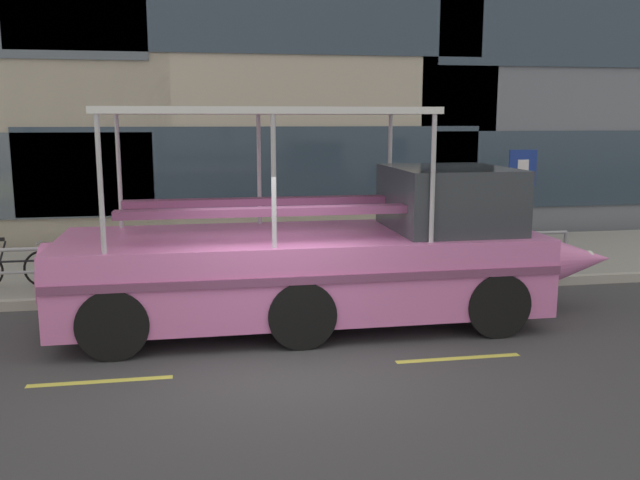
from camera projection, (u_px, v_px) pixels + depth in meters
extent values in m
plane|color=#3D3D3F|center=(283.00, 355.00, 9.59)|extent=(120.00, 120.00, 0.00)
cube|color=#99968E|center=(251.00, 266.00, 15.00)|extent=(32.00, 4.80, 0.18)
cube|color=#B2ADA3|center=(262.00, 294.00, 12.59)|extent=(32.00, 0.18, 0.18)
cube|color=#DBD64C|center=(101.00, 381.00, 8.64)|extent=(1.80, 0.12, 0.01)
cube|color=#DBD64C|center=(458.00, 358.00, 9.47)|extent=(1.80, 0.12, 0.01)
cube|color=#2D3D4C|center=(258.00, 170.00, 17.42)|extent=(11.89, 0.06, 2.19)
cube|color=#2D3D4C|center=(256.00, 8.00, 16.71)|extent=(11.89, 0.06, 2.19)
cube|color=#2D3D4C|center=(593.00, 168.00, 19.07)|extent=(9.29, 0.06, 2.10)
cube|color=#2D3D4C|center=(603.00, 27.00, 18.39)|extent=(9.29, 0.06, 2.10)
cylinder|color=#9EA0A8|center=(274.00, 241.00, 12.80)|extent=(11.98, 0.07, 0.07)
cylinder|color=#9EA0A8|center=(274.00, 263.00, 12.87)|extent=(11.98, 0.06, 0.06)
cylinder|color=#9EA0A8|center=(53.00, 271.00, 12.18)|extent=(0.09, 0.09, 0.83)
cylinder|color=#9EA0A8|center=(167.00, 267.00, 12.53)|extent=(0.09, 0.09, 0.83)
cylinder|color=#9EA0A8|center=(274.00, 263.00, 12.87)|extent=(0.09, 0.09, 0.83)
cylinder|color=#9EA0A8|center=(376.00, 259.00, 13.22)|extent=(0.09, 0.09, 0.83)
cylinder|color=#9EA0A8|center=(473.00, 255.00, 13.57)|extent=(0.09, 0.09, 0.83)
cylinder|color=#9EA0A8|center=(565.00, 252.00, 13.92)|extent=(0.09, 0.09, 0.83)
cylinder|color=#4C4F54|center=(519.00, 210.00, 14.13)|extent=(0.08, 0.08, 2.45)
cube|color=navy|center=(523.00, 168.00, 13.92)|extent=(0.60, 0.04, 0.76)
cube|color=white|center=(523.00, 168.00, 13.90)|extent=(0.24, 0.01, 0.36)
torus|color=black|center=(43.00, 269.00, 12.67)|extent=(0.70, 0.04, 0.70)
cylinder|color=black|center=(13.00, 261.00, 12.55)|extent=(0.95, 0.04, 0.04)
cylinder|color=black|center=(2.00, 254.00, 12.50)|extent=(0.19, 0.04, 0.51)
cylinder|color=#A5A5AA|center=(39.00, 243.00, 12.57)|extent=(0.03, 0.46, 0.03)
cube|color=pink|center=(302.00, 270.00, 10.94)|extent=(7.53, 2.58, 1.21)
cone|color=pink|center=(565.00, 260.00, 11.75)|extent=(1.69, 1.15, 1.15)
cylinder|color=pink|center=(57.00, 280.00, 10.29)|extent=(0.38, 1.15, 1.15)
cube|color=#783F64|center=(316.00, 280.00, 9.65)|extent=(7.53, 0.04, 0.12)
sphere|color=white|center=(588.00, 256.00, 11.81)|extent=(0.22, 0.22, 0.22)
cube|color=#33383D|center=(449.00, 198.00, 11.17)|extent=(1.88, 2.17, 1.02)
cube|color=silver|center=(265.00, 111.00, 10.40)|extent=(4.89, 2.37, 0.10)
cylinder|color=#B2B2B7|center=(390.00, 168.00, 12.08)|extent=(0.07, 0.07, 1.87)
cylinder|color=#B2B2B7|center=(433.00, 179.00, 9.88)|extent=(0.07, 0.07, 1.87)
cylinder|color=#B2B2B7|center=(259.00, 170.00, 11.67)|extent=(0.07, 0.07, 1.87)
cylinder|color=#B2B2B7|center=(274.00, 182.00, 9.47)|extent=(0.07, 0.07, 1.87)
cylinder|color=#B2B2B7|center=(119.00, 172.00, 11.27)|extent=(0.07, 0.07, 1.87)
cylinder|color=#B2B2B7|center=(100.00, 185.00, 9.07)|extent=(0.07, 0.07, 1.87)
cube|color=#783F64|center=(262.00, 202.00, 11.26)|extent=(4.50, 0.28, 0.12)
cube|color=#783F64|center=(270.00, 212.00, 10.06)|extent=(4.50, 0.28, 0.12)
cylinder|color=black|center=(442.00, 271.00, 12.65)|extent=(1.00, 0.28, 1.00)
cylinder|color=black|center=(497.00, 305.00, 10.35)|extent=(1.00, 0.28, 1.00)
cylinder|color=black|center=(282.00, 277.00, 12.13)|extent=(1.00, 0.28, 1.00)
cylinder|color=black|center=(302.00, 315.00, 9.83)|extent=(1.00, 0.28, 1.00)
cylinder|color=black|center=(129.00, 284.00, 11.67)|extent=(1.00, 0.28, 1.00)
cylinder|color=black|center=(113.00, 324.00, 9.37)|extent=(1.00, 0.28, 1.00)
cylinder|color=black|center=(469.00, 244.00, 14.66)|extent=(0.11, 0.11, 0.87)
cylinder|color=black|center=(467.00, 246.00, 14.51)|extent=(0.11, 0.11, 0.87)
cube|color=navy|center=(470.00, 211.00, 14.45)|extent=(0.35, 0.38, 0.62)
cylinder|color=navy|center=(472.00, 211.00, 14.65)|extent=(0.08, 0.08, 0.56)
cylinder|color=navy|center=(467.00, 213.00, 14.27)|extent=(0.08, 0.08, 0.56)
sphere|color=#936B4C|center=(470.00, 189.00, 14.37)|extent=(0.24, 0.24, 0.24)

